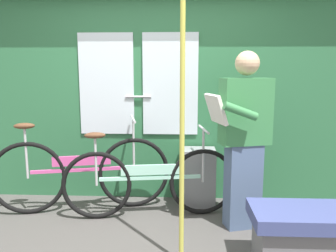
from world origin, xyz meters
name	(u,v)px	position (x,y,z in m)	size (l,w,h in m)	color
ground_plane	(147,250)	(0.00, 0.00, -0.02)	(5.36, 3.95, 0.04)	#474442
train_door_wall	(156,94)	(-0.01, 1.17, 1.19)	(4.36, 0.28, 2.27)	#2D6B42
bicycle_near_door	(150,181)	(-0.03, 0.62, 0.36)	(1.71, 0.45, 0.89)	black
bicycle_leaning_behind	(82,173)	(-0.75, 0.74, 0.40)	(1.78, 0.56, 0.96)	black
passenger_reading_newspaper	(243,137)	(0.84, 0.44, 0.85)	(0.61, 0.53, 1.61)	slate
trash_bin_by_wall	(198,177)	(0.45, 0.95, 0.31)	(0.37, 0.28, 0.61)	gray
handrail_pole	(182,117)	(0.29, -0.19, 1.11)	(0.04, 0.04, 2.23)	#C6C14C
bench_seat_corner	(299,237)	(1.14, -0.22, 0.24)	(0.70, 0.44, 0.45)	#3D477F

